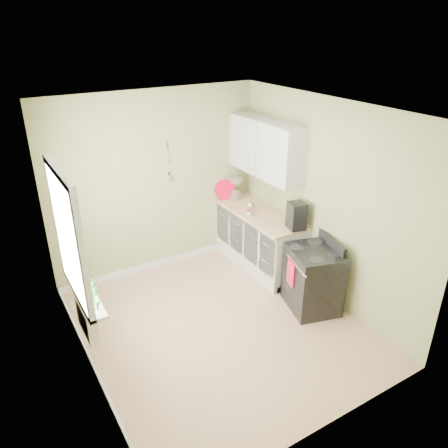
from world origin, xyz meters
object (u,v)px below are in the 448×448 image
stand_mixer (232,187)px  kettle (250,208)px  stove (313,279)px  coffee_maker (296,216)px

stand_mixer → kettle: (-0.13, -0.70, -0.08)m
stove → coffee_maker: size_ratio=2.58×
stand_mixer → kettle: size_ratio=2.23×
stove → coffee_maker: bearing=77.6°
stand_mixer → stove: bearing=-89.5°
stand_mixer → kettle: bearing=-100.3°
stove → kettle: bearing=96.4°
stand_mixer → coffee_maker: 1.44m
kettle → coffee_maker: size_ratio=0.48×
kettle → coffee_maker: bearing=-69.9°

